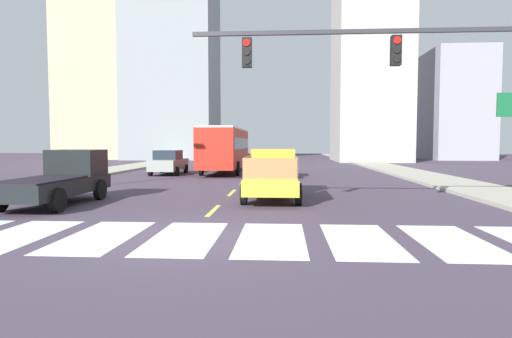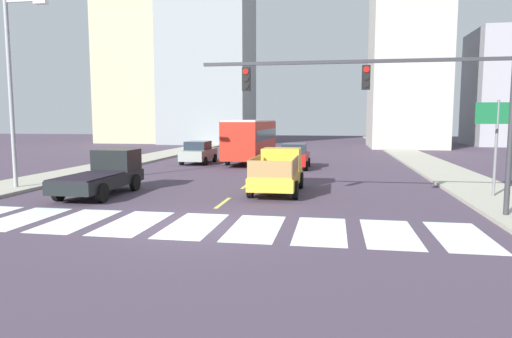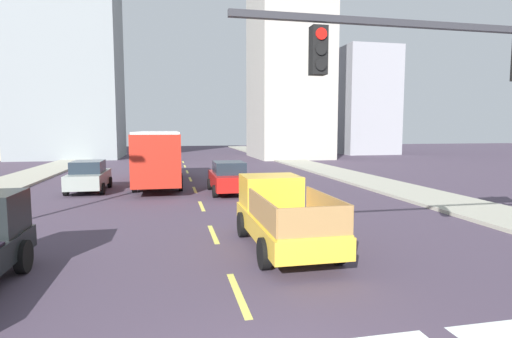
# 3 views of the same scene
# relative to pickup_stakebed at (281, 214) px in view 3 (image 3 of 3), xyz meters

# --- Properties ---
(sidewalk_right) EXTENTS (3.36, 110.00, 0.15)m
(sidewalk_right) POSITION_rel_pickup_stakebed_xyz_m (9.48, 10.63, -0.86)
(sidewalk_right) COLOR #A5A291
(sidewalk_right) RESTS_ON ground
(lane_dash_0) EXTENTS (0.16, 2.40, 0.01)m
(lane_dash_0) POSITION_rel_pickup_stakebed_xyz_m (-1.86, -3.37, -0.93)
(lane_dash_0) COLOR #D6CD56
(lane_dash_0) RESTS_ON ground
(lane_dash_1) EXTENTS (0.16, 2.40, 0.01)m
(lane_dash_1) POSITION_rel_pickup_stakebed_xyz_m (-1.86, 1.63, -0.93)
(lane_dash_1) COLOR #D6CD56
(lane_dash_1) RESTS_ON ground
(lane_dash_2) EXTENTS (0.16, 2.40, 0.01)m
(lane_dash_2) POSITION_rel_pickup_stakebed_xyz_m (-1.86, 6.63, -0.93)
(lane_dash_2) COLOR #D6CD56
(lane_dash_2) RESTS_ON ground
(lane_dash_3) EXTENTS (0.16, 2.40, 0.01)m
(lane_dash_3) POSITION_rel_pickup_stakebed_xyz_m (-1.86, 11.63, -0.93)
(lane_dash_3) COLOR #D6CD56
(lane_dash_3) RESTS_ON ground
(lane_dash_4) EXTENTS (0.16, 2.40, 0.01)m
(lane_dash_4) POSITION_rel_pickup_stakebed_xyz_m (-1.86, 16.63, -0.93)
(lane_dash_4) COLOR #D6CD56
(lane_dash_4) RESTS_ON ground
(lane_dash_5) EXTENTS (0.16, 2.40, 0.01)m
(lane_dash_5) POSITION_rel_pickup_stakebed_xyz_m (-1.86, 21.63, -0.93)
(lane_dash_5) COLOR #D6CD56
(lane_dash_5) RESTS_ON ground
(lane_dash_6) EXTENTS (0.16, 2.40, 0.01)m
(lane_dash_6) POSITION_rel_pickup_stakebed_xyz_m (-1.86, 26.63, -0.93)
(lane_dash_6) COLOR #D6CD56
(lane_dash_6) RESTS_ON ground
(lane_dash_7) EXTENTS (0.16, 2.40, 0.01)m
(lane_dash_7) POSITION_rel_pickup_stakebed_xyz_m (-1.86, 31.63, -0.93)
(lane_dash_7) COLOR #D6CD56
(lane_dash_7) RESTS_ON ground
(pickup_stakebed) EXTENTS (2.18, 5.20, 1.96)m
(pickup_stakebed) POSITION_rel_pickup_stakebed_xyz_m (0.00, 0.00, 0.00)
(pickup_stakebed) COLOR gold
(pickup_stakebed) RESTS_ON ground
(city_bus) EXTENTS (2.72, 10.80, 3.32)m
(city_bus) POSITION_rel_pickup_stakebed_xyz_m (-3.92, 14.37, 1.02)
(city_bus) COLOR #AE2317
(city_bus) RESTS_ON ground
(sedan_far) EXTENTS (2.02, 4.40, 1.72)m
(sedan_far) POSITION_rel_pickup_stakebed_xyz_m (-7.66, 12.28, -0.08)
(sedan_far) COLOR gray
(sedan_far) RESTS_ON ground
(sedan_mid) EXTENTS (2.02, 4.40, 1.72)m
(sedan_mid) POSITION_rel_pickup_stakebed_xyz_m (-0.12, 10.11, -0.08)
(sedan_mid) COLOR red
(sedan_mid) RESTS_ON ground
(tower_tall_centre) EXTENTS (8.35, 10.35, 35.20)m
(tower_tall_centre) POSITION_rel_pickup_stakebed_xyz_m (10.91, 35.90, 16.66)
(tower_tall_centre) COLOR #A8A399
(tower_tall_centre) RESTS_ON ground
(block_mid_right) EXTENTS (11.70, 10.18, 31.40)m
(block_mid_right) POSITION_rel_pickup_stakebed_xyz_m (-14.79, 40.67, 14.76)
(block_mid_right) COLOR gray
(block_mid_right) RESTS_ON ground
(block_low_left) EXTENTS (7.47, 9.62, 14.60)m
(block_low_left) POSITION_rel_pickup_stakebed_xyz_m (23.61, 42.31, 6.36)
(block_low_left) COLOR gray
(block_low_left) RESTS_ON ground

